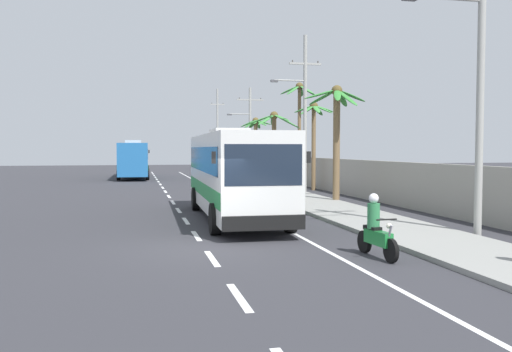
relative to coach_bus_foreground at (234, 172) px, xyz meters
name	(u,v)px	position (x,y,z in m)	size (l,w,h in m)	color
ground_plane	(204,247)	(-1.96, -5.89, -1.89)	(160.00, 160.00, 0.00)	#303035
sidewalk_kerb	(316,204)	(4.84, 4.11, -1.82)	(3.20, 90.00, 0.14)	gray
lane_markings	(205,198)	(-0.02, 9.02, -1.88)	(3.35, 71.54, 0.01)	white
boundary_wall	(356,178)	(8.64, 8.11, -0.80)	(0.24, 60.00, 2.17)	#9E998E
coach_bus_foreground	(234,172)	(0.00, 0.00, 0.00)	(3.13, 11.25, 3.63)	silver
coach_bus_far_lane	(134,159)	(-4.00, 31.67, -0.02)	(3.11, 12.49, 3.58)	#2366A8
motorcycle_beside_bus	(376,231)	(2.19, -8.32, -1.22)	(0.56, 1.96, 1.64)	black
pedestrian_near_kerb	(277,176)	(5.37, 13.59, -0.91)	(0.36, 0.36, 1.60)	beige
pedestrian_midwalk	(277,180)	(4.07, 8.66, -0.86)	(0.36, 0.36, 1.70)	navy
utility_pole_nearest	(478,66)	(6.69, -5.99, 3.50)	(3.81, 0.24, 10.10)	#9E9E99
utility_pole_mid	(304,110)	(6.60, 11.65, 3.34)	(3.28, 0.24, 9.93)	#9E9E99
utility_pole_far	(249,130)	(6.77, 29.28, 2.72)	(3.51, 0.24, 8.59)	#9E9E99
utility_pole_distant	(217,129)	(6.36, 46.91, 3.44)	(1.81, 0.24, 10.37)	#9E9E99
palm_nearest	(337,123)	(6.35, 5.32, 2.25)	(3.51, 3.06, 6.07)	brown
palm_second	(274,134)	(5.63, 15.47, 1.94)	(3.76, 4.02, 5.40)	brown
palm_third	(314,126)	(7.86, 13.40, 2.45)	(2.67, 2.76, 5.92)	brown
palm_fourth	(256,136)	(6.55, 25.55, 2.00)	(2.80, 2.78, 5.57)	brown
palm_farthest	(299,112)	(8.01, 17.17, 3.65)	(2.82, 2.88, 7.67)	brown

